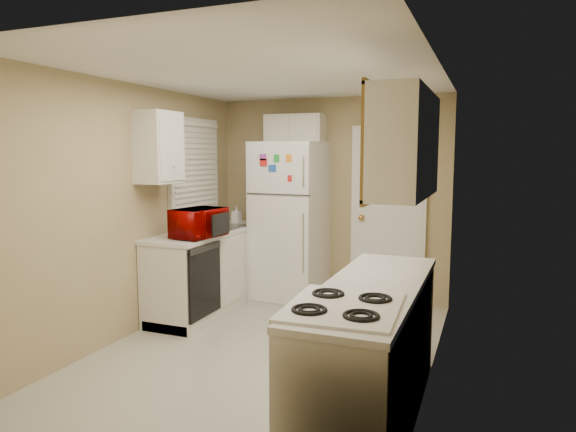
% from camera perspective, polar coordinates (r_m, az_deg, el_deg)
% --- Properties ---
extents(floor, '(3.80, 3.80, 0.00)m').
position_cam_1_polar(floor, '(4.72, -2.31, -14.70)').
color(floor, beige).
rests_on(floor, ground).
extents(ceiling, '(3.80, 3.80, 0.00)m').
position_cam_1_polar(ceiling, '(4.44, -2.47, 15.48)').
color(ceiling, white).
rests_on(ceiling, floor).
extents(wall_left, '(3.80, 3.80, 0.00)m').
position_cam_1_polar(wall_left, '(5.15, -16.77, 0.62)').
color(wall_left, tan).
rests_on(wall_left, floor).
extents(wall_right, '(3.80, 3.80, 0.00)m').
position_cam_1_polar(wall_right, '(4.06, 15.97, -0.97)').
color(wall_right, tan).
rests_on(wall_right, floor).
extents(wall_back, '(2.80, 2.80, 0.00)m').
position_cam_1_polar(wall_back, '(6.20, 4.77, 1.91)').
color(wall_back, tan).
rests_on(wall_back, floor).
extents(wall_front, '(2.80, 2.80, 0.00)m').
position_cam_1_polar(wall_front, '(2.82, -18.35, -4.48)').
color(wall_front, tan).
rests_on(wall_front, floor).
extents(left_counter, '(0.60, 1.80, 0.90)m').
position_cam_1_polar(left_counter, '(5.84, -8.67, -5.91)').
color(left_counter, silver).
rests_on(left_counter, floor).
extents(dishwasher, '(0.03, 0.58, 0.72)m').
position_cam_1_polar(dishwasher, '(5.18, -9.25, -7.11)').
color(dishwasher, black).
rests_on(dishwasher, floor).
extents(sink, '(0.54, 0.74, 0.16)m').
position_cam_1_polar(sink, '(5.89, -8.01, -1.72)').
color(sink, gray).
rests_on(sink, left_counter).
extents(microwave, '(0.56, 0.36, 0.35)m').
position_cam_1_polar(microwave, '(5.24, -9.87, -0.74)').
color(microwave, '#900200').
rests_on(microwave, left_counter).
extents(soap_bottle, '(0.10, 0.11, 0.21)m').
position_cam_1_polar(soap_bottle, '(6.27, -5.74, 0.12)').
color(soap_bottle, silver).
rests_on(soap_bottle, left_counter).
extents(window_blinds, '(0.10, 0.98, 1.08)m').
position_cam_1_polar(window_blinds, '(5.96, -10.31, 5.48)').
color(window_blinds, silver).
rests_on(window_blinds, wall_left).
extents(upper_cabinet_left, '(0.30, 0.45, 0.70)m').
position_cam_1_polar(upper_cabinet_left, '(5.21, -14.19, 7.39)').
color(upper_cabinet_left, silver).
rests_on(upper_cabinet_left, wall_left).
extents(refrigerator, '(0.81, 0.78, 1.88)m').
position_cam_1_polar(refrigerator, '(6.07, 0.28, -0.66)').
color(refrigerator, white).
rests_on(refrigerator, floor).
extents(cabinet_over_fridge, '(0.70, 0.30, 0.40)m').
position_cam_1_polar(cabinet_over_fridge, '(6.16, 0.83, 9.35)').
color(cabinet_over_fridge, silver).
rests_on(cabinet_over_fridge, wall_back).
extents(interior_door, '(0.86, 0.06, 2.08)m').
position_cam_1_polar(interior_door, '(6.01, 11.04, -0.07)').
color(interior_door, white).
rests_on(interior_door, floor).
extents(right_counter, '(0.60, 2.00, 0.90)m').
position_cam_1_polar(right_counter, '(3.53, 9.18, -14.62)').
color(right_counter, silver).
rests_on(right_counter, floor).
extents(stove, '(0.64, 0.77, 0.90)m').
position_cam_1_polar(stove, '(3.04, 6.06, -18.19)').
color(stove, white).
rests_on(stove, floor).
extents(upper_cabinet_right, '(0.30, 1.20, 0.70)m').
position_cam_1_polar(upper_cabinet_right, '(3.55, 13.05, 7.73)').
color(upper_cabinet_right, silver).
rests_on(upper_cabinet_right, wall_right).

